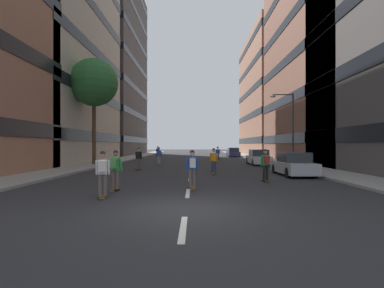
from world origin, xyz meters
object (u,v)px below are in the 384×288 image
skater_0 (139,158)px  skater_5 (218,153)px  streetlamp_right (289,121)px  skater_1 (266,163)px  skater_3 (159,155)px  parked_car_near (258,158)px  street_tree_near (94,83)px  skater_2 (192,167)px  skater_6 (158,152)px  parked_car_far (293,165)px  skater_4 (103,171)px  parked_car_mid (233,153)px  skater_8 (115,168)px  skater_7 (214,160)px

skater_0 → skater_5: size_ratio=1.00×
streetlamp_right → skater_1: (-4.68, -10.39, -3.12)m
skater_0 → skater_3: 5.45m
streetlamp_right → skater_5: 11.94m
parked_car_near → street_tree_near: street_tree_near is taller
parked_car_near → skater_3: 9.98m
skater_3 → skater_2: bearing=-77.5°
parked_car_near → streetlamp_right: bearing=-55.0°
streetlamp_right → skater_6: (-14.02, 16.87, -3.15)m
parked_car_far → skater_1: bearing=-128.9°
skater_4 → parked_car_near: bearing=61.2°
parked_car_mid → skater_2: bearing=-100.7°
streetlamp_right → skater_8: bearing=-131.7°
street_tree_near → streetlamp_right: 18.80m
skater_4 → skater_6: same height
parked_car_mid → parked_car_far: (0.00, -28.85, 0.00)m
street_tree_near → skater_4: bearing=-69.6°
skater_4 → parked_car_far: bearing=38.6°
skater_6 → skater_8: same height
skater_5 → skater_7: size_ratio=1.00×
parked_car_mid → skater_0: size_ratio=2.47×
skater_2 → street_tree_near: bearing=123.0°
skater_1 → skater_6: size_ratio=1.00×
parked_car_mid → skater_4: (-9.93, -36.78, 0.32)m
skater_1 → skater_2: 4.76m
streetlamp_right → skater_6: 22.16m
skater_4 → skater_8: 1.66m
parked_car_mid → skater_0: 27.09m
skater_2 → skater_7: (1.42, 6.75, -0.03)m
street_tree_near → skater_3: 9.44m
skater_3 → skater_7: bearing=-60.6°
skater_0 → parked_car_far: bearing=-20.4°
skater_0 → skater_7: (5.78, -3.20, 0.00)m
parked_car_near → parked_car_mid: bearing=90.0°
skater_4 → skater_2: bearing=31.2°
parked_car_far → skater_5: size_ratio=2.47×
skater_1 → skater_5: (-0.90, 20.46, -0.03)m
parked_car_far → skater_6: size_ratio=2.47×
parked_car_far → skater_4: size_ratio=2.47×
skater_2 → skater_5: size_ratio=1.00×
street_tree_near → skater_4: street_tree_near is taller
street_tree_near → skater_1: street_tree_near is taller
skater_1 → parked_car_mid: bearing=85.4°
skater_0 → skater_3: (0.96, 5.36, 0.00)m
streetlamp_right → skater_5: bearing=119.0°
street_tree_near → skater_5: street_tree_near is taller
parked_car_mid → skater_8: bearing=-105.8°
parked_car_mid → parked_car_far: size_ratio=1.00×
skater_2 → skater_6: bearing=100.2°
parked_car_mid → skater_0: (-10.92, -24.79, 0.29)m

